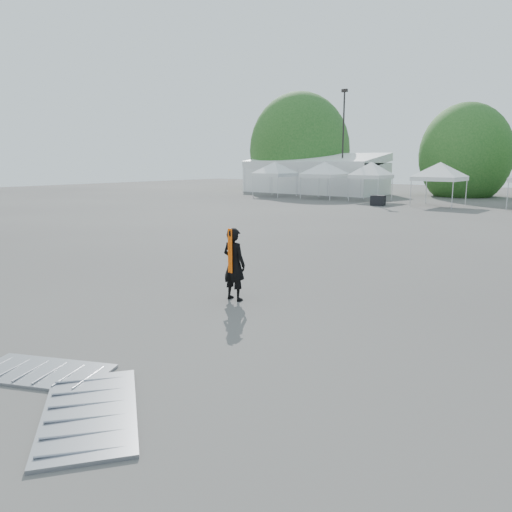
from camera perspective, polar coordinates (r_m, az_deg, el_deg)
The scene contains 13 objects.
ground at distance 13.57m, azimuth 3.83°, elevation -3.94°, with size 120.00×120.00×0.00m, color #474442.
marquee at distance 54.46m, azimuth 6.63°, elevation 9.24°, with size 15.00×6.25×4.23m.
light_pole_west at distance 51.55m, azimuth 9.93°, elevation 13.29°, with size 0.60×0.25×10.30m.
tree_far_w at distance 59.17m, azimuth 4.98°, elevation 11.89°, with size 4.80×4.80×7.30m.
tree_mid_w at distance 53.03m, azimuth 22.78°, elevation 10.56°, with size 4.16×4.16×6.33m.
tent_a at distance 49.18m, azimuth 2.17°, elevation 10.41°, with size 4.59×4.59×3.88m.
tent_b at distance 46.54m, azimuth 7.86°, elevation 10.29°, with size 4.72×4.72×3.88m.
tent_c at distance 44.30m, azimuth 13.06°, elevation 10.08°, with size 4.11×4.11×3.88m.
tent_d at distance 40.99m, azimuth 20.32°, elevation 9.65°, with size 4.72×4.72×3.88m.
man at distance 12.45m, azimuth -2.53°, elevation -0.93°, with size 0.67×0.44×1.84m.
barrier_left at distance 9.15m, azimuth -23.25°, elevation -12.07°, with size 2.43×1.93×0.07m.
barrier_mid at distance 7.60m, azimuth -18.46°, elevation -16.54°, with size 2.76×2.47×0.08m.
crate_west at distance 40.04m, azimuth 13.77°, elevation 6.18°, with size 1.02×0.79×0.79m, color black.
Camera 1 is at (7.63, -10.67, 3.47)m, focal length 35.00 mm.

